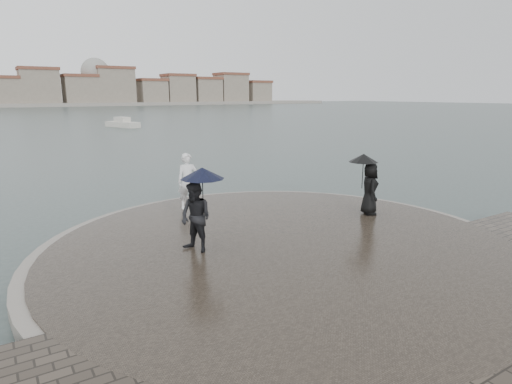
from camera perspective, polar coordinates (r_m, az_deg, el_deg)
ground at (r=8.98m, az=17.13°, el=-14.97°), size 400.00×400.00×0.00m
kerb_ring at (r=11.27m, az=3.55°, el=-7.67°), size 12.50×12.50×0.32m
quay_tip at (r=11.26m, az=3.56°, el=-7.57°), size 11.90×11.90×0.36m
statue at (r=14.38m, az=-9.08°, el=1.43°), size 0.76×0.58×1.87m
visitor_left at (r=10.39m, az=-7.82°, el=-1.86°), size 1.25×1.15×2.04m
visitor_right at (r=13.96m, az=14.74°, el=1.36°), size 1.14×1.04×1.95m
boats at (r=50.39m, az=-25.06°, el=7.45°), size 20.19×17.58×1.50m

